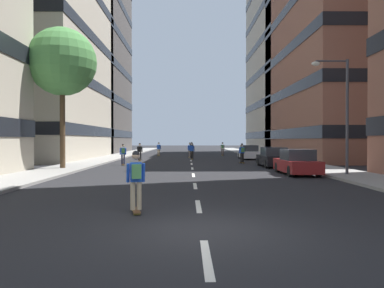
# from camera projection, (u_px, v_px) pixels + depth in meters

# --- Properties ---
(ground_plane) EXTENTS (189.33, 189.33, 0.00)m
(ground_plane) POSITION_uv_depth(u_px,v_px,m) (191.00, 159.00, 39.97)
(ground_plane) COLOR black
(sidewalk_left) EXTENTS (3.18, 86.78, 0.14)m
(sidewalk_left) POSITION_uv_depth(u_px,v_px,m) (116.00, 157.00, 43.81)
(sidewalk_left) COLOR gray
(sidewalk_left) RESTS_ON ground_plane
(sidewalk_right) EXTENTS (3.18, 86.78, 0.14)m
(sidewalk_right) POSITION_uv_depth(u_px,v_px,m) (265.00, 156.00, 44.02)
(sidewalk_right) COLOR gray
(sidewalk_right) RESTS_ON ground_plane
(lane_markings) EXTENTS (0.16, 72.20, 0.01)m
(lane_markings) POSITION_uv_depth(u_px,v_px,m) (191.00, 158.00, 41.41)
(lane_markings) COLOR silver
(lane_markings) RESTS_ON ground_plane
(building_left_mid) EXTENTS (15.30, 20.33, 25.40)m
(building_left_mid) POSITION_uv_depth(u_px,v_px,m) (25.00, 43.00, 39.94)
(building_left_mid) COLOR #BCB29E
(building_left_mid) RESTS_ON ground_plane
(building_left_far) EXTENTS (15.30, 18.27, 30.05)m
(building_left_far) POSITION_uv_depth(u_px,v_px,m) (75.00, 58.00, 57.56)
(building_left_far) COLOR #4C4744
(building_left_far) RESTS_ON ground_plane
(building_right_mid) EXTENTS (15.30, 22.03, 27.49)m
(building_right_mid) POSITION_uv_depth(u_px,v_px,m) (354.00, 34.00, 40.36)
(building_right_mid) COLOR brown
(building_right_mid) RESTS_ON ground_plane
(building_right_far) EXTENTS (15.30, 20.55, 28.28)m
(building_right_far) POSITION_uv_depth(u_px,v_px,m) (304.00, 64.00, 58.00)
(building_right_far) COLOR #BCB29E
(building_right_far) RESTS_ON ground_plane
(parked_car_near) EXTENTS (1.82, 4.40, 1.52)m
(parked_car_near) POSITION_uv_depth(u_px,v_px,m) (273.00, 158.00, 27.86)
(parked_car_near) COLOR black
(parked_car_near) RESTS_ON ground_plane
(parked_car_mid) EXTENTS (1.82, 4.40, 1.52)m
(parked_car_mid) POSITION_uv_depth(u_px,v_px,m) (297.00, 163.00, 21.83)
(parked_car_mid) COLOR maroon
(parked_car_mid) RESTS_ON ground_plane
(parked_car_far) EXTENTS (1.82, 4.40, 1.52)m
(parked_car_far) POSITION_uv_depth(u_px,v_px,m) (249.00, 153.00, 38.90)
(parked_car_far) COLOR silver
(parked_car_far) RESTS_ON ground_plane
(street_tree_near) EXTENTS (4.68, 4.68, 9.69)m
(street_tree_near) POSITION_uv_depth(u_px,v_px,m) (62.00, 62.00, 25.13)
(street_tree_near) COLOR #4C3823
(street_tree_near) RESTS_ON sidewalk_left
(streetlamp_right) EXTENTS (2.13, 0.30, 6.50)m
(streetlamp_right) POSITION_uv_depth(u_px,v_px,m) (341.00, 104.00, 20.55)
(streetlamp_right) COLOR #3F3F44
(streetlamp_right) RESTS_ON sidewalk_right
(skater_0) EXTENTS (0.53, 0.90, 1.78)m
(skater_0) POSITION_uv_depth(u_px,v_px,m) (140.00, 151.00, 35.95)
(skater_0) COLOR brown
(skater_0) RESTS_ON ground_plane
(skater_1) EXTENTS (0.56, 0.92, 1.78)m
(skater_1) POSITION_uv_depth(u_px,v_px,m) (190.00, 149.00, 42.79)
(skater_1) COLOR brown
(skater_1) RESTS_ON ground_plane
(skater_2) EXTENTS (0.57, 0.92, 1.78)m
(skater_2) POSITION_uv_depth(u_px,v_px,m) (123.00, 153.00, 29.78)
(skater_2) COLOR brown
(skater_2) RESTS_ON ground_plane
(skater_3) EXTENTS (0.57, 0.92, 1.78)m
(skater_3) POSITION_uv_depth(u_px,v_px,m) (242.00, 152.00, 32.32)
(skater_3) COLOR brown
(skater_3) RESTS_ON ground_plane
(skater_4) EXTENTS (0.57, 0.92, 1.78)m
(skater_4) POSITION_uv_depth(u_px,v_px,m) (136.00, 177.00, 10.33)
(skater_4) COLOR brown
(skater_4) RESTS_ON ground_plane
(skater_5) EXTENTS (0.57, 0.92, 1.78)m
(skater_5) POSITION_uv_depth(u_px,v_px,m) (222.00, 148.00, 48.17)
(skater_5) COLOR brown
(skater_5) RESTS_ON ground_plane
(skater_6) EXTENTS (0.57, 0.92, 1.78)m
(skater_6) POSITION_uv_depth(u_px,v_px,m) (192.00, 147.00, 51.69)
(skater_6) COLOR brown
(skater_6) RESTS_ON ground_plane
(skater_7) EXTENTS (0.56, 0.92, 1.78)m
(skater_7) POSITION_uv_depth(u_px,v_px,m) (159.00, 148.00, 46.90)
(skater_7) COLOR brown
(skater_7) RESTS_ON ground_plane
(skater_8) EXTENTS (0.54, 0.91, 1.78)m
(skater_8) POSITION_uv_depth(u_px,v_px,m) (192.00, 150.00, 38.56)
(skater_8) COLOR brown
(skater_8) RESTS_ON ground_plane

